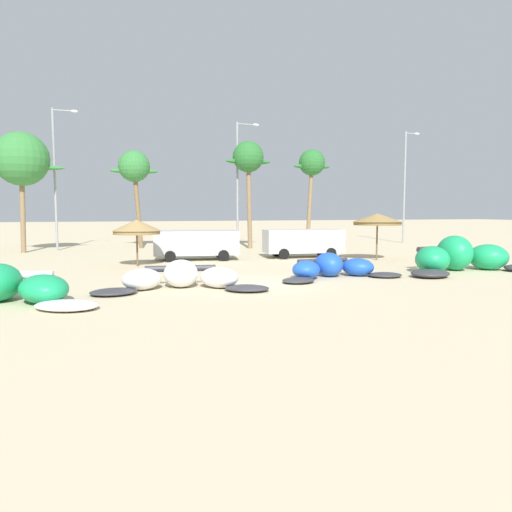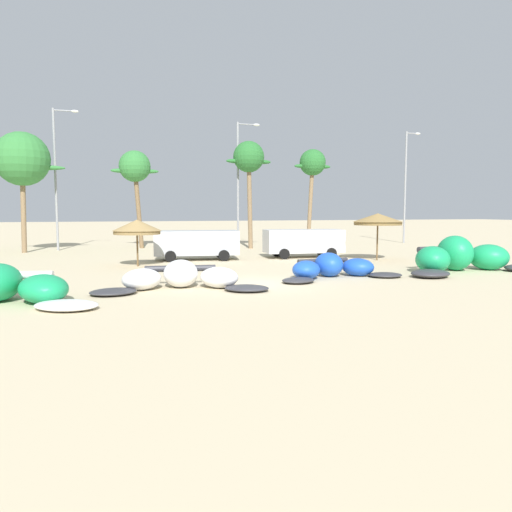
% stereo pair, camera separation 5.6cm
% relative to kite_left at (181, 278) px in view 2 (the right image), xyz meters
% --- Properties ---
extents(ground_plane, '(260.00, 260.00, 0.00)m').
position_rel_kite_left_xyz_m(ground_plane, '(3.28, 0.16, -0.43)').
color(ground_plane, beige).
extents(kite_left, '(6.98, 3.68, 1.12)m').
position_rel_kite_left_xyz_m(kite_left, '(0.00, 0.00, 0.00)').
color(kite_left, '#333338').
rests_on(kite_left, ground).
extents(kite_left_of_center, '(6.39, 3.18, 1.13)m').
position_rel_kite_left_xyz_m(kite_left_of_center, '(7.20, 1.12, 0.00)').
color(kite_left_of_center, '#333338').
rests_on(kite_left_of_center, ground).
extents(kite_center, '(8.38, 4.03, 1.81)m').
position_rel_kite_left_xyz_m(kite_center, '(14.46, 1.16, 0.26)').
color(kite_center, '#333338').
rests_on(kite_center, ground).
extents(beach_umbrella_near_van, '(2.68, 2.68, 2.59)m').
position_rel_kite_left_xyz_m(beach_umbrella_near_van, '(-1.05, 8.55, 1.76)').
color(beach_umbrella_near_van, brown).
rests_on(beach_umbrella_near_van, ground).
extents(beach_umbrella_middle, '(3.08, 3.08, 2.92)m').
position_rel_kite_left_xyz_m(beach_umbrella_middle, '(13.45, 7.44, 2.13)').
color(beach_umbrella_middle, brown).
rests_on(beach_umbrella_middle, ground).
extents(parked_van, '(5.30, 2.57, 1.84)m').
position_rel_kite_left_xyz_m(parked_van, '(9.70, 10.59, 0.66)').
color(parked_van, silver).
rests_on(parked_van, ground).
extents(parked_car_second, '(5.43, 2.73, 1.84)m').
position_rel_kite_left_xyz_m(parked_car_second, '(2.62, 11.09, 0.66)').
color(parked_car_second, '#B2B7BC').
rests_on(parked_car_second, ground).
extents(palm_left, '(5.87, 3.91, 8.80)m').
position_rel_kite_left_xyz_m(palm_left, '(-8.25, 20.27, 6.35)').
color(palm_left, '#7F6647').
rests_on(palm_left, ground).
extents(palm_left_of_gap, '(3.83, 2.55, 7.98)m').
position_rel_kite_left_xyz_m(palm_left_of_gap, '(-0.15, 22.16, 6.10)').
color(palm_left_of_gap, brown).
rests_on(palm_left_of_gap, ground).
extents(palm_center_left, '(3.76, 2.51, 8.68)m').
position_rel_kite_left_xyz_m(palm_center_left, '(8.60, 18.99, 6.77)').
color(palm_center_left, '#7F6647').
rests_on(palm_center_left, ground).
extents(palm_center_right, '(3.60, 2.40, 8.70)m').
position_rel_kite_left_xyz_m(palm_center_right, '(15.70, 22.29, 6.81)').
color(palm_center_right, '#7F6647').
rests_on(palm_center_right, ground).
extents(lamppost_west, '(1.94, 0.24, 10.87)m').
position_rel_kite_left_xyz_m(lamppost_west, '(-6.01, 21.69, 5.58)').
color(lamppost_west, gray).
rests_on(lamppost_west, ground).
extents(lamppost_west_center, '(1.98, 0.24, 10.28)m').
position_rel_kite_left_xyz_m(lamppost_west_center, '(8.07, 19.84, 5.28)').
color(lamppost_west_center, gray).
rests_on(lamppost_west_center, ground).
extents(lamppost_east_center, '(1.61, 0.24, 10.58)m').
position_rel_kite_left_xyz_m(lamppost_east_center, '(25.06, 21.29, 5.39)').
color(lamppost_east_center, gray).
rests_on(lamppost_east_center, ground).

